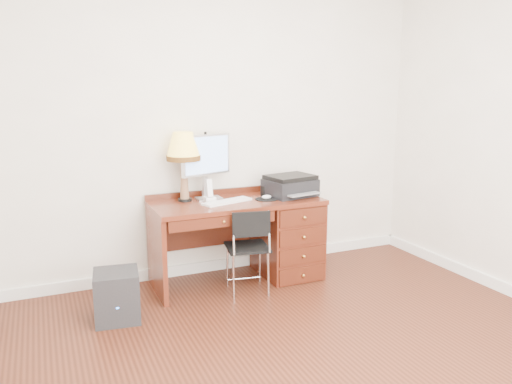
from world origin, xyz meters
name	(u,v)px	position (x,y,z in m)	size (l,w,h in m)	color
ground	(315,353)	(0.00, 0.00, 0.00)	(4.00, 4.00, 0.00)	#37160C
room_shell	(274,308)	(0.00, 0.63, 0.05)	(4.00, 4.00, 4.00)	white
desk	(269,233)	(0.32, 1.40, 0.41)	(1.50, 0.67, 0.75)	#602314
monitor	(207,158)	(-0.21, 1.57, 1.11)	(0.49, 0.24, 0.58)	silver
keyboard	(227,202)	(-0.11, 1.35, 0.76)	(0.46, 0.13, 0.02)	white
mouse_pad	(267,198)	(0.26, 1.33, 0.76)	(0.20, 0.20, 0.04)	black
printer	(290,186)	(0.52, 1.39, 0.84)	(0.49, 0.41, 0.19)	black
leg_lamp	(183,151)	(-0.43, 1.56, 1.19)	(0.30, 0.30, 0.60)	black
phone	(209,195)	(-0.23, 1.46, 0.81)	(0.09, 0.09, 0.20)	white
pen_cup	(265,191)	(0.31, 1.48, 0.80)	(0.07, 0.07, 0.09)	black
chair	(250,242)	(0.00, 1.09, 0.45)	(0.41, 0.41, 0.74)	black
equipment_box	(117,296)	(-1.12, 1.03, 0.19)	(0.33, 0.33, 0.38)	black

